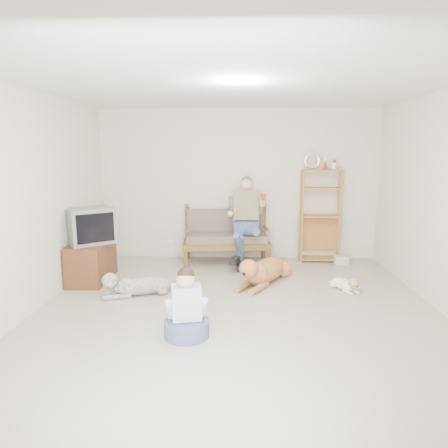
{
  "coord_description": "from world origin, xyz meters",
  "views": [
    {
      "loc": [
        0.01,
        -4.48,
        1.95
      ],
      "look_at": [
        -0.19,
        1.0,
        0.95
      ],
      "focal_mm": 32.0,
      "sensor_mm": 36.0,
      "label": 1
    }
  ],
  "objects_px": {
    "etagere": "(320,215)",
    "golden_retriever": "(263,271)",
    "loveseat": "(227,235)",
    "tv_stand": "(91,262)"
  },
  "relations": [
    {
      "from": "etagere",
      "to": "golden_retriever",
      "type": "height_order",
      "value": "etagere"
    },
    {
      "from": "loveseat",
      "to": "golden_retriever",
      "type": "distance_m",
      "value": 1.33
    },
    {
      "from": "tv_stand",
      "to": "golden_retriever",
      "type": "relative_size",
      "value": 0.64
    },
    {
      "from": "tv_stand",
      "to": "loveseat",
      "type": "bearing_deg",
      "value": 29.11
    },
    {
      "from": "etagere",
      "to": "golden_retriever",
      "type": "distance_m",
      "value": 1.78
    },
    {
      "from": "golden_retriever",
      "to": "loveseat",
      "type": "bearing_deg",
      "value": 147.39
    },
    {
      "from": "etagere",
      "to": "golden_retriever",
      "type": "xyz_separation_m",
      "value": [
        -1.07,
        -1.27,
        -0.65
      ]
    },
    {
      "from": "tv_stand",
      "to": "golden_retriever",
      "type": "xyz_separation_m",
      "value": [
        2.61,
        -0.01,
        -0.11
      ]
    },
    {
      "from": "loveseat",
      "to": "tv_stand",
      "type": "relative_size",
      "value": 1.72
    },
    {
      "from": "loveseat",
      "to": "golden_retriever",
      "type": "relative_size",
      "value": 1.1
    }
  ]
}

